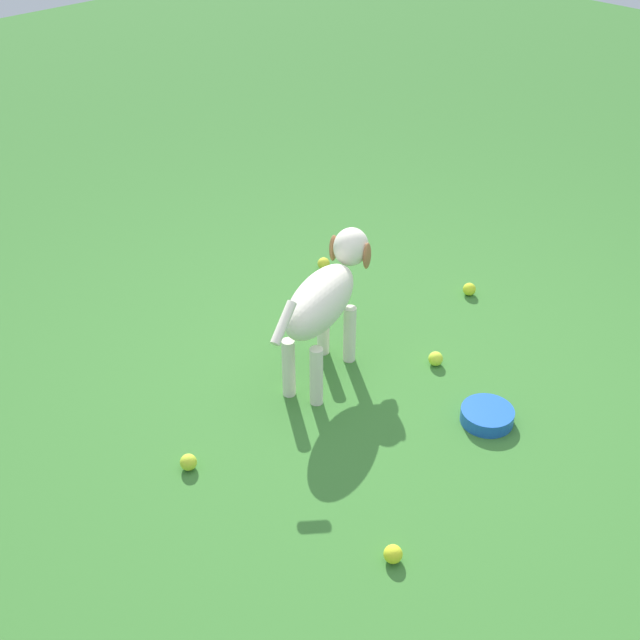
{
  "coord_description": "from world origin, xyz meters",
  "views": [
    {
      "loc": [
        -1.88,
        2.13,
        2.28
      ],
      "look_at": [
        0.22,
        0.09,
        0.3
      ],
      "focal_mm": 46.67,
      "sensor_mm": 36.0,
      "label": 1
    }
  ],
  "objects_px": {
    "tennis_ball_2": "(393,554)",
    "tennis_ball_3": "(436,359)",
    "dog": "(325,297)",
    "water_bowl": "(487,416)",
    "tennis_ball_0": "(324,263)",
    "tennis_ball_4": "(188,462)",
    "tennis_ball_1": "(469,289)"
  },
  "relations": [
    {
      "from": "dog",
      "to": "tennis_ball_0",
      "type": "distance_m",
      "value": 0.96
    },
    {
      "from": "tennis_ball_3",
      "to": "water_bowl",
      "type": "relative_size",
      "value": 0.3
    },
    {
      "from": "tennis_ball_2",
      "to": "water_bowl",
      "type": "distance_m",
      "value": 0.85
    },
    {
      "from": "tennis_ball_0",
      "to": "tennis_ball_2",
      "type": "bearing_deg",
      "value": 142.33
    },
    {
      "from": "tennis_ball_0",
      "to": "tennis_ball_2",
      "type": "xyz_separation_m",
      "value": [
        -1.57,
        1.21,
        0.0
      ]
    },
    {
      "from": "tennis_ball_0",
      "to": "tennis_ball_3",
      "type": "height_order",
      "value": "same"
    },
    {
      "from": "tennis_ball_1",
      "to": "water_bowl",
      "type": "distance_m",
      "value": 0.98
    },
    {
      "from": "tennis_ball_0",
      "to": "tennis_ball_4",
      "type": "height_order",
      "value": "same"
    },
    {
      "from": "tennis_ball_4",
      "to": "water_bowl",
      "type": "height_order",
      "value": "tennis_ball_4"
    },
    {
      "from": "tennis_ball_4",
      "to": "tennis_ball_3",
      "type": "bearing_deg",
      "value": -101.39
    },
    {
      "from": "dog",
      "to": "water_bowl",
      "type": "bearing_deg",
      "value": -91.76
    },
    {
      "from": "tennis_ball_1",
      "to": "dog",
      "type": "bearing_deg",
      "value": 86.15
    },
    {
      "from": "water_bowl",
      "to": "tennis_ball_3",
      "type": "bearing_deg",
      "value": -20.93
    },
    {
      "from": "tennis_ball_1",
      "to": "tennis_ball_4",
      "type": "height_order",
      "value": "same"
    },
    {
      "from": "tennis_ball_2",
      "to": "dog",
      "type": "bearing_deg",
      "value": -32.38
    },
    {
      "from": "tennis_ball_0",
      "to": "tennis_ball_2",
      "type": "height_order",
      "value": "same"
    },
    {
      "from": "dog",
      "to": "tennis_ball_2",
      "type": "xyz_separation_m",
      "value": [
        -0.93,
        0.59,
        -0.35
      ]
    },
    {
      "from": "tennis_ball_0",
      "to": "tennis_ball_1",
      "type": "bearing_deg",
      "value": -153.67
    },
    {
      "from": "water_bowl",
      "to": "tennis_ball_0",
      "type": "bearing_deg",
      "value": -15.94
    },
    {
      "from": "dog",
      "to": "tennis_ball_0",
      "type": "xyz_separation_m",
      "value": [
        0.64,
        -0.62,
        -0.35
      ]
    },
    {
      "from": "tennis_ball_0",
      "to": "tennis_ball_4",
      "type": "bearing_deg",
      "value": 116.58
    },
    {
      "from": "tennis_ball_4",
      "to": "water_bowl",
      "type": "bearing_deg",
      "value": -121.25
    },
    {
      "from": "tennis_ball_0",
      "to": "tennis_ball_3",
      "type": "xyz_separation_m",
      "value": [
        -0.96,
        0.24,
        0.0
      ]
    },
    {
      "from": "tennis_ball_4",
      "to": "tennis_ball_2",
      "type": "bearing_deg",
      "value": -164.86
    },
    {
      "from": "tennis_ball_2",
      "to": "tennis_ball_4",
      "type": "relative_size",
      "value": 1.0
    },
    {
      "from": "tennis_ball_0",
      "to": "tennis_ball_3",
      "type": "distance_m",
      "value": 0.99
    },
    {
      "from": "tennis_ball_3",
      "to": "water_bowl",
      "type": "height_order",
      "value": "tennis_ball_3"
    },
    {
      "from": "tennis_ball_3",
      "to": "tennis_ball_4",
      "type": "distance_m",
      "value": 1.23
    },
    {
      "from": "water_bowl",
      "to": "tennis_ball_4",
      "type": "bearing_deg",
      "value": 58.75
    },
    {
      "from": "tennis_ball_1",
      "to": "tennis_ball_3",
      "type": "xyz_separation_m",
      "value": [
        -0.26,
        0.59,
        0.0
      ]
    },
    {
      "from": "tennis_ball_2",
      "to": "tennis_ball_3",
      "type": "xyz_separation_m",
      "value": [
        0.61,
        -0.97,
        0.0
      ]
    },
    {
      "from": "tennis_ball_2",
      "to": "tennis_ball_3",
      "type": "distance_m",
      "value": 1.15
    }
  ]
}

